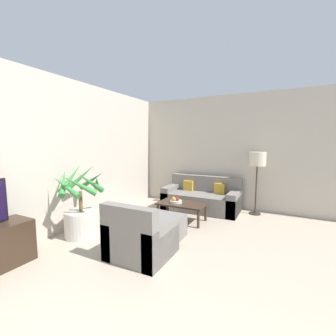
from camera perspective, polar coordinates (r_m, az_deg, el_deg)
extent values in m
cube|color=#BCB2A3|center=(5.50, 23.93, 3.55)|extent=(7.79, 0.06, 2.70)
cube|color=#BCB2A3|center=(4.21, -27.59, 2.63)|extent=(0.06, 7.66, 2.70)
cylinder|color=beige|center=(4.18, -21.08, -12.99)|extent=(0.55, 0.55, 0.43)
cylinder|color=brown|center=(4.07, -21.30, -7.86)|extent=(0.06, 0.06, 0.34)
cone|color=#38843D|center=(3.83, -19.08, -3.47)|extent=(0.10, 0.55, 0.42)
cone|color=#38843D|center=(4.00, -17.62, -3.62)|extent=(0.48, 0.48, 0.35)
cone|color=#38843D|center=(4.18, -18.83, -2.95)|extent=(0.57, 0.10, 0.38)
cone|color=#38843D|center=(4.22, -21.34, -2.27)|extent=(0.43, 0.43, 0.47)
cone|color=#38843D|center=(4.16, -23.49, -2.38)|extent=(0.10, 0.50, 0.48)
cone|color=#38843D|center=(4.03, -25.06, -3.37)|extent=(0.46, 0.46, 0.41)
cone|color=#38843D|center=(3.84, -24.50, -4.34)|extent=(0.58, 0.10, 0.34)
cone|color=#38843D|center=(3.76, -21.73, -3.97)|extent=(0.47, 0.47, 0.40)
cube|color=slate|center=(5.38, 8.29, -8.45)|extent=(1.74, 0.80, 0.39)
cube|color=slate|center=(5.60, 9.42, -3.86)|extent=(1.74, 0.16, 0.37)
cube|color=slate|center=(5.65, 0.85, -7.03)|extent=(0.20, 0.80, 0.51)
cube|color=slate|center=(5.18, 16.46, -8.57)|extent=(0.20, 0.80, 0.51)
cube|color=gold|center=(5.63, 5.23, -4.44)|extent=(0.24, 0.12, 0.24)
cube|color=gold|center=(5.39, 12.99, -5.07)|extent=(0.24, 0.12, 0.24)
cylinder|color=#2D2823|center=(5.44, 21.21, -10.70)|extent=(0.24, 0.24, 0.03)
cylinder|color=#2D2823|center=(5.31, 21.45, -5.13)|extent=(0.03, 0.03, 1.05)
cylinder|color=beige|center=(5.22, 21.76, 2.15)|extent=(0.35, 0.35, 0.30)
cylinder|color=#38281E|center=(4.63, -2.63, -11.25)|extent=(0.05, 0.05, 0.34)
cylinder|color=#38281E|center=(4.29, 7.70, -12.77)|extent=(0.05, 0.05, 0.34)
cylinder|color=#38281E|center=(5.00, -0.09, -9.89)|extent=(0.05, 0.05, 0.34)
cylinder|color=#38281E|center=(4.68, 9.53, -11.12)|extent=(0.05, 0.05, 0.34)
cube|color=#38281E|center=(4.58, 3.50, -9.05)|extent=(0.95, 0.53, 0.03)
cylinder|color=beige|center=(4.58, 2.06, -8.53)|extent=(0.24, 0.24, 0.05)
sphere|color=red|center=(4.55, 2.45, -7.88)|extent=(0.07, 0.07, 0.07)
sphere|color=olive|center=(4.61, 1.40, -7.70)|extent=(0.07, 0.07, 0.07)
sphere|color=orange|center=(4.53, 1.49, -7.89)|extent=(0.08, 0.08, 0.08)
cube|color=slate|center=(3.33, -6.66, -17.99)|extent=(0.80, 0.76, 0.41)
cube|color=slate|center=(2.95, -10.11, -13.05)|extent=(0.80, 0.16, 0.38)
cube|color=slate|center=(3.48, -11.26, -16.02)|extent=(0.16, 0.76, 0.51)
cube|color=slate|center=(3.15, -1.54, -18.38)|extent=(0.16, 0.76, 0.51)
cube|color=slate|center=(3.88, -0.39, -14.57)|extent=(0.56, 0.48, 0.37)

